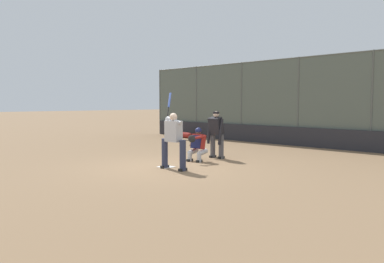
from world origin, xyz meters
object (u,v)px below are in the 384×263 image
at_px(spare_bat_near_backstop, 200,140).
at_px(equipment_bag_dugout_side, 184,135).
at_px(catcher_behind_plate, 197,144).
at_px(spare_bat_by_padding, 181,140).
at_px(batter_at_plate, 173,139).
at_px(umpire_home, 216,133).

height_order(spare_bat_near_backstop, equipment_bag_dugout_side, equipment_bag_dugout_side).
bearing_deg(catcher_behind_plate, spare_bat_by_padding, -47.48).
bearing_deg(spare_bat_by_padding, batter_at_plate, 127.46).
distance_m(spare_bat_near_backstop, equipment_bag_dugout_side, 1.62).
xyz_separation_m(catcher_behind_plate, umpire_home, (-0.00, -0.98, 0.31)).
bearing_deg(spare_bat_near_backstop, equipment_bag_dugout_side, -42.97).
height_order(umpire_home, spare_bat_by_padding, umpire_home).
bearing_deg(spare_bat_by_padding, catcher_behind_plate, 133.38).
height_order(spare_bat_near_backstop, spare_bat_by_padding, same).
bearing_deg(batter_at_plate, spare_bat_near_backstop, -54.56).
xyz_separation_m(catcher_behind_plate, spare_bat_near_backstop, (4.83, -5.32, -0.56)).
bearing_deg(umpire_home, catcher_behind_plate, 89.64).
distance_m(batter_at_plate, catcher_behind_plate, 1.75).
bearing_deg(catcher_behind_plate, umpire_home, -98.00).
xyz_separation_m(umpire_home, spare_bat_by_padding, (5.44, -3.52, -0.86)).
distance_m(catcher_behind_plate, equipment_bag_dugout_side, 8.58).
relative_size(umpire_home, equipment_bag_dugout_side, 1.48).
xyz_separation_m(umpire_home, spare_bat_near_backstop, (4.84, -4.34, -0.86)).
height_order(batter_at_plate, spare_bat_by_padding, batter_at_plate).
xyz_separation_m(batter_at_plate, spare_bat_by_padding, (6.01, -6.13, -0.88)).
bearing_deg(batter_at_plate, spare_bat_by_padding, -48.01).
bearing_deg(catcher_behind_plate, batter_at_plate, 101.60).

